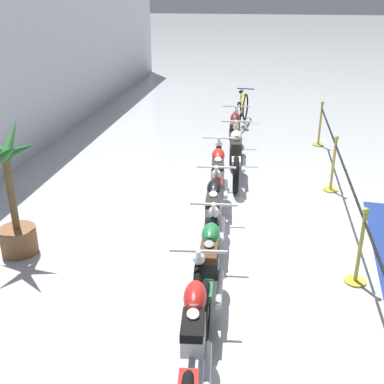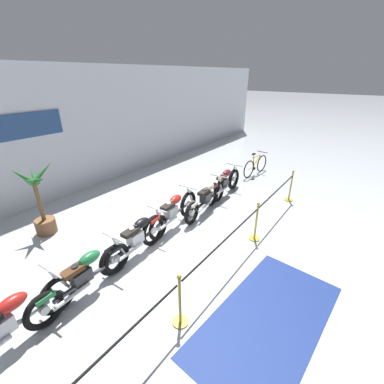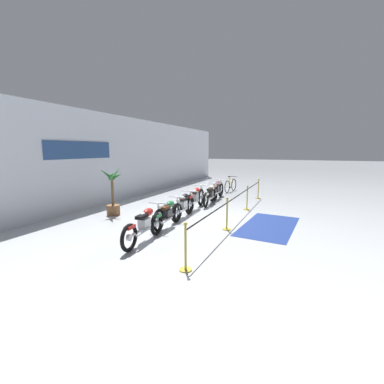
{
  "view_description": "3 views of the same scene",
  "coord_description": "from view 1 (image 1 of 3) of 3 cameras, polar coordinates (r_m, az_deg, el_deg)",
  "views": [
    {
      "loc": [
        -6.93,
        -0.1,
        3.51
      ],
      "look_at": [
        -0.73,
        0.89,
        0.8
      ],
      "focal_mm": 45.0,
      "sensor_mm": 36.0,
      "label": 1
    },
    {
      "loc": [
        -3.78,
        -3.33,
        3.88
      ],
      "look_at": [
        1.47,
        0.55,
        0.86
      ],
      "focal_mm": 24.0,
      "sensor_mm": 36.0,
      "label": 2
    },
    {
      "loc": [
        -9.14,
        -3.55,
        2.53
      ],
      "look_at": [
        -0.0,
        0.51,
        0.88
      ],
      "focal_mm": 24.0,
      "sensor_mm": 36.0,
      "label": 3
    }
  ],
  "objects": [
    {
      "name": "potted_palm_left_of_row",
      "position": [
        7.01,
        -20.49,
        -1.06
      ],
      "size": [
        1.02,
        0.96,
        1.88
      ],
      "color": "brown",
      "rests_on": "ground"
    },
    {
      "name": "motorcycle_maroon_5",
      "position": [
        10.73,
        5.07,
        6.78
      ],
      "size": [
        2.32,
        0.62,
        0.96
      ],
      "color": "black",
      "rests_on": "ground"
    },
    {
      "name": "stanchion_mid_right",
      "position": [
        9.18,
        16.29,
        2.26
      ],
      "size": [
        0.28,
        0.28,
        1.05
      ],
      "color": "gold",
      "rests_on": "ground"
    },
    {
      "name": "motorcycle_cream_4",
      "position": [
        9.53,
        5.22,
        4.57
      ],
      "size": [
        2.37,
        0.62,
        0.92
      ],
      "color": "black",
      "rests_on": "ground"
    },
    {
      "name": "stanchion_far_left",
      "position": [
        6.29,
        19.54,
        -4.45
      ],
      "size": [
        8.98,
        0.28,
        1.05
      ],
      "color": "gold",
      "rests_on": "ground"
    },
    {
      "name": "ground_plane",
      "position": [
        7.77,
        7.33,
        -3.74
      ],
      "size": [
        120.0,
        120.0,
        0.0
      ],
      "primitive_type": "plane",
      "color": "#B2B7BC"
    },
    {
      "name": "stanchion_far_right",
      "position": [
        11.8,
        14.88,
        7.05
      ],
      "size": [
        0.28,
        0.28,
        1.05
      ],
      "color": "gold",
      "rests_on": "ground"
    },
    {
      "name": "bicycle",
      "position": [
        13.27,
        5.94,
        9.61
      ],
      "size": [
        1.74,
        0.48,
        0.97
      ],
      "color": "black",
      "rests_on": "ground"
    },
    {
      "name": "motorcycle_red_0",
      "position": [
        4.74,
        0.25,
        -16.52
      ],
      "size": [
        2.39,
        0.62,
        0.94
      ],
      "color": "black",
      "rests_on": "ground"
    },
    {
      "name": "motorcycle_red_3",
      "position": [
        8.27,
        3.08,
        1.86
      ],
      "size": [
        2.41,
        0.62,
        0.97
      ],
      "color": "black",
      "rests_on": "ground"
    },
    {
      "name": "motorcycle_black_2",
      "position": [
        7.06,
        2.57,
        -2.29
      ],
      "size": [
        2.15,
        0.62,
        0.91
      ],
      "color": "black",
      "rests_on": "ground"
    },
    {
      "name": "stanchion_mid_left",
      "position": [
        6.45,
        19.13,
        -7.38
      ],
      "size": [
        0.28,
        0.28,
        1.05
      ],
      "color": "gold",
      "rests_on": "ground"
    },
    {
      "name": "motorcycle_green_1",
      "position": [
        5.81,
        2.1,
        -8.43
      ],
      "size": [
        2.23,
        0.62,
        0.91
      ],
      "color": "black",
      "rests_on": "ground"
    }
  ]
}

